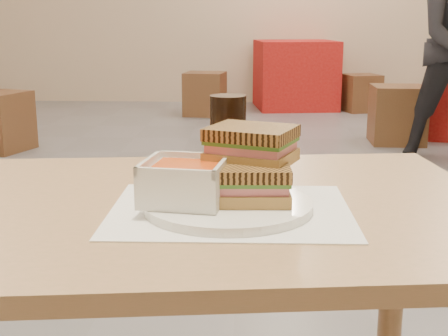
{
  "coord_description": "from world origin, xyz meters",
  "views": [
    {
      "loc": [
        0.05,
        -2.94,
        1.05
      ],
      "look_at": [
        0.01,
        -2.0,
        0.82
      ],
      "focal_mm": 49.23,
      "sensor_mm": 36.0,
      "label": 1
    }
  ],
  "objects_px": {
    "soup_bowl": "(185,183)",
    "bg_chair_1l": "(397,115)",
    "bg_chair_2l": "(205,94)",
    "plate": "(228,205)",
    "panini_lower": "(248,182)",
    "bg_chair_2r": "(361,93)",
    "cola_glass": "(228,134)",
    "main_table": "(144,266)",
    "bg_table_2": "(295,75)"
  },
  "relations": [
    {
      "from": "cola_glass",
      "to": "plate",
      "type": "bearing_deg",
      "value": -87.81
    },
    {
      "from": "plate",
      "to": "panini_lower",
      "type": "xyz_separation_m",
      "value": [
        0.03,
        0.0,
        0.04
      ]
    },
    {
      "from": "panini_lower",
      "to": "bg_chair_2r",
      "type": "height_order",
      "value": "panini_lower"
    },
    {
      "from": "plate",
      "to": "bg_chair_2r",
      "type": "xyz_separation_m",
      "value": [
        1.31,
        6.25,
        -0.55
      ]
    },
    {
      "from": "main_table",
      "to": "soup_bowl",
      "type": "xyz_separation_m",
      "value": [
        0.08,
        -0.04,
        0.16
      ]
    },
    {
      "from": "soup_bowl",
      "to": "bg_chair_1l",
      "type": "relative_size",
      "value": 0.29
    },
    {
      "from": "soup_bowl",
      "to": "bg_chair_2l",
      "type": "distance_m",
      "value": 5.93
    },
    {
      "from": "bg_chair_2l",
      "to": "panini_lower",
      "type": "bearing_deg",
      "value": -85.05
    },
    {
      "from": "plate",
      "to": "bg_chair_1l",
      "type": "distance_m",
      "value": 4.59
    },
    {
      "from": "panini_lower",
      "to": "bg_chair_2r",
      "type": "xyz_separation_m",
      "value": [
        1.28,
        6.24,
        -0.58
      ]
    },
    {
      "from": "main_table",
      "to": "cola_glass",
      "type": "bearing_deg",
      "value": 58.39
    },
    {
      "from": "main_table",
      "to": "bg_chair_2l",
      "type": "xyz_separation_m",
      "value": [
        -0.33,
        5.84,
        -0.4
      ]
    },
    {
      "from": "main_table",
      "to": "bg_chair_2l",
      "type": "relative_size",
      "value": 2.66
    },
    {
      "from": "plate",
      "to": "cola_glass",
      "type": "height_order",
      "value": "cola_glass"
    },
    {
      "from": "cola_glass",
      "to": "bg_chair_2l",
      "type": "relative_size",
      "value": 0.32
    },
    {
      "from": "bg_chair_2l",
      "to": "plate",
      "type": "bearing_deg",
      "value": -85.36
    },
    {
      "from": "cola_glass",
      "to": "panini_lower",
      "type": "bearing_deg",
      "value": -80.61
    },
    {
      "from": "bg_chair_2l",
      "to": "cola_glass",
      "type": "bearing_deg",
      "value": -85.25
    },
    {
      "from": "plate",
      "to": "cola_glass",
      "type": "distance_m",
      "value": 0.27
    },
    {
      "from": "main_table",
      "to": "soup_bowl",
      "type": "height_order",
      "value": "soup_bowl"
    },
    {
      "from": "bg_chair_1l",
      "to": "bg_chair_2l",
      "type": "bearing_deg",
      "value": 139.55
    },
    {
      "from": "cola_glass",
      "to": "bg_chair_2l",
      "type": "bearing_deg",
      "value": 94.75
    },
    {
      "from": "plate",
      "to": "bg_chair_2r",
      "type": "bearing_deg",
      "value": 78.13
    },
    {
      "from": "bg_chair_1l",
      "to": "soup_bowl",
      "type": "bearing_deg",
      "value": -107.36
    },
    {
      "from": "cola_glass",
      "to": "main_table",
      "type": "bearing_deg",
      "value": -121.61
    },
    {
      "from": "bg_chair_1l",
      "to": "bg_chair_2l",
      "type": "height_order",
      "value": "bg_chair_1l"
    },
    {
      "from": "soup_bowl",
      "to": "cola_glass",
      "type": "relative_size",
      "value": 0.93
    },
    {
      "from": "soup_bowl",
      "to": "cola_glass",
      "type": "xyz_separation_m",
      "value": [
        0.06,
        0.26,
        0.03
      ]
    },
    {
      "from": "plate",
      "to": "main_table",
      "type": "bearing_deg",
      "value": 165.64
    },
    {
      "from": "soup_bowl",
      "to": "bg_chair_2r",
      "type": "xyz_separation_m",
      "value": [
        1.38,
        6.26,
        -0.58
      ]
    },
    {
      "from": "bg_chair_2r",
      "to": "panini_lower",
      "type": "bearing_deg",
      "value": -101.59
    },
    {
      "from": "panini_lower",
      "to": "cola_glass",
      "type": "bearing_deg",
      "value": 99.39
    },
    {
      "from": "plate",
      "to": "cola_glass",
      "type": "relative_size",
      "value": 1.77
    },
    {
      "from": "bg_chair_1l",
      "to": "bg_chair_2r",
      "type": "height_order",
      "value": "bg_chair_1l"
    },
    {
      "from": "soup_bowl",
      "to": "bg_chair_1l",
      "type": "bearing_deg",
      "value": 72.64
    },
    {
      "from": "bg_chair_2l",
      "to": "bg_chair_2r",
      "type": "relative_size",
      "value": 1.02
    },
    {
      "from": "cola_glass",
      "to": "bg_chair_2r",
      "type": "bearing_deg",
      "value": 77.55
    },
    {
      "from": "soup_bowl",
      "to": "bg_chair_2l",
      "type": "height_order",
      "value": "soup_bowl"
    },
    {
      "from": "bg_chair_1l",
      "to": "bg_chair_2l",
      "type": "xyz_separation_m",
      "value": [
        -1.78,
        1.51,
        -0.01
      ]
    },
    {
      "from": "panini_lower",
      "to": "bg_table_2",
      "type": "height_order",
      "value": "panini_lower"
    },
    {
      "from": "plate",
      "to": "soup_bowl",
      "type": "relative_size",
      "value": 1.91
    },
    {
      "from": "soup_bowl",
      "to": "plate",
      "type": "bearing_deg",
      "value": 6.35
    },
    {
      "from": "plate",
      "to": "bg_table_2",
      "type": "height_order",
      "value": "bg_table_2"
    },
    {
      "from": "bg_table_2",
      "to": "bg_chair_2r",
      "type": "relative_size",
      "value": 2.16
    },
    {
      "from": "panini_lower",
      "to": "plate",
      "type": "bearing_deg",
      "value": -173.95
    },
    {
      "from": "soup_bowl",
      "to": "bg_chair_1l",
      "type": "height_order",
      "value": "soup_bowl"
    },
    {
      "from": "plate",
      "to": "soup_bowl",
      "type": "xyz_separation_m",
      "value": [
        -0.07,
        -0.01,
        0.04
      ]
    },
    {
      "from": "panini_lower",
      "to": "bg_table_2",
      "type": "relative_size",
      "value": 0.13
    },
    {
      "from": "bg_chair_1l",
      "to": "bg_chair_2l",
      "type": "relative_size",
      "value": 1.04
    },
    {
      "from": "soup_bowl",
      "to": "panini_lower",
      "type": "height_order",
      "value": "soup_bowl"
    }
  ]
}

